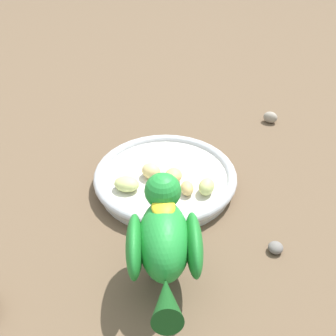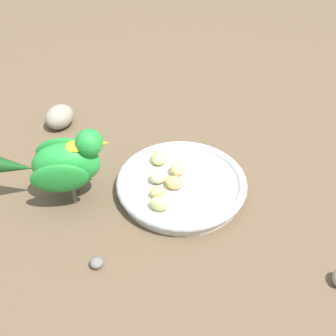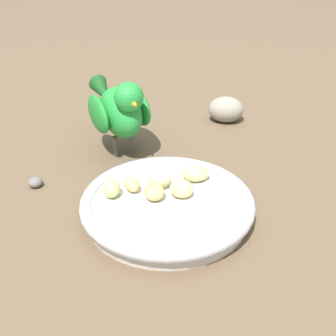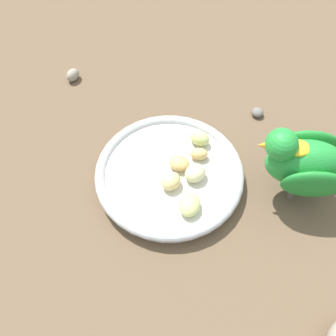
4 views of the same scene
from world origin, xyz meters
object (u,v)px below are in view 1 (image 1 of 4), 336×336
object	(u,v)px
feeding_bowl	(165,178)
pebble_1	(276,248)
pebble_0	(270,117)
apple_piece_1	(162,185)
apple_piece_2	(175,174)
apple_piece_3	(187,188)
apple_piece_5	(151,171)
parrot	(164,240)
apple_piece_0	(206,187)
apple_piece_4	(127,184)

from	to	relation	value
feeding_bowl	pebble_1	size ratio (longest dim) A/B	11.17
pebble_0	apple_piece_1	bearing A→B (deg)	26.22
pebble_0	pebble_1	world-z (taller)	pebble_0
apple_piece_2	apple_piece_3	bearing A→B (deg)	96.41
feeding_bowl	pebble_0	size ratio (longest dim) A/B	8.22
apple_piece_5	apple_piece_2	bearing A→B (deg)	148.87
feeding_bowl	pebble_1	world-z (taller)	feeding_bowl
feeding_bowl	apple_piece_1	world-z (taller)	apple_piece_1
pebble_0	feeding_bowl	bearing A→B (deg)	21.76
parrot	pebble_0	distance (m)	0.45
apple_piece_0	parrot	xyz separation A→B (m)	(0.12, 0.12, 0.05)
apple_piece_4	apple_piece_5	distance (m)	0.05
apple_piece_0	apple_piece_2	bearing A→B (deg)	-56.88
apple_piece_0	apple_piece_1	xyz separation A→B (m)	(0.06, -0.03, 0.00)
feeding_bowl	parrot	bearing A→B (deg)	67.68
pebble_1	apple_piece_3	bearing A→B (deg)	-62.15
feeding_bowl	apple_piece_2	xyz separation A→B (m)	(-0.01, 0.01, 0.02)
apple_piece_2	pebble_1	size ratio (longest dim) A/B	1.51
apple_piece_4	apple_piece_5	xyz separation A→B (m)	(-0.05, -0.01, 0.00)
parrot	pebble_1	bearing A→B (deg)	-72.77
apple_piece_1	pebble_0	size ratio (longest dim) A/B	1.19
parrot	pebble_1	xyz separation A→B (m)	(-0.16, 0.01, -0.07)
feeding_bowl	apple_piece_1	distance (m)	0.04
apple_piece_2	apple_piece_5	xyz separation A→B (m)	(0.03, -0.02, 0.00)
apple_piece_0	apple_piece_3	size ratio (longest dim) A/B	1.16
apple_piece_2	apple_piece_5	bearing A→B (deg)	-31.13
apple_piece_3	apple_piece_5	distance (m)	0.07
apple_piece_0	apple_piece_4	xyz separation A→B (m)	(0.11, -0.05, -0.00)
apple_piece_1	apple_piece_5	xyz separation A→B (m)	(0.00, -0.04, -0.00)
apple_piece_1	parrot	xyz separation A→B (m)	(0.05, 0.15, 0.04)
apple_piece_2	parrot	bearing A→B (deg)	63.10
apple_piece_0	pebble_0	bearing A→B (deg)	-143.14
feeding_bowl	pebble_0	distance (m)	0.29
feeding_bowl	apple_piece_2	distance (m)	0.02
apple_piece_0	parrot	world-z (taller)	parrot
parrot	pebble_1	size ratio (longest dim) A/B	9.29
apple_piece_2	apple_piece_3	distance (m)	0.04
apple_piece_0	apple_piece_5	bearing A→B (deg)	-46.78
feeding_bowl	apple_piece_1	xyz separation A→B (m)	(0.02, 0.03, 0.02)
pebble_0	pebble_1	distance (m)	0.35
apple_piece_3	parrot	xyz separation A→B (m)	(0.09, 0.13, 0.05)
parrot	apple_piece_5	bearing A→B (deg)	4.53
apple_piece_2	pebble_1	xyz separation A→B (m)	(-0.08, 0.17, -0.02)
pebble_0	apple_piece_4	bearing A→B (deg)	19.21
pebble_1	apple_piece_5	bearing A→B (deg)	-60.76
apple_piece_4	pebble_1	distance (m)	0.24
pebble_0	apple_piece_0	bearing A→B (deg)	36.86
feeding_bowl	apple_piece_4	xyz separation A→B (m)	(0.07, 0.01, 0.02)
apple_piece_3	apple_piece_1	bearing A→B (deg)	-28.55
apple_piece_3	pebble_0	world-z (taller)	apple_piece_3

